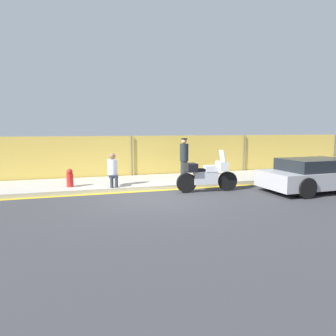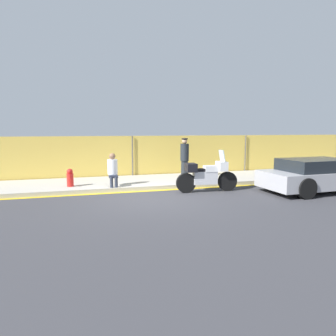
# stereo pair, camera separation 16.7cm
# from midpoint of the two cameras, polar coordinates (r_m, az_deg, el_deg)

# --- Properties ---
(ground_plane) EXTENTS (120.00, 120.00, 0.00)m
(ground_plane) POSITION_cam_midpoint_polar(r_m,az_deg,el_deg) (9.98, -3.30, -5.71)
(ground_plane) COLOR #38383D
(sidewalk) EXTENTS (42.98, 2.87, 0.16)m
(sidewalk) POSITION_cam_midpoint_polar(r_m,az_deg,el_deg) (12.50, -6.11, -2.71)
(sidewalk) COLOR #ADA89E
(sidewalk) RESTS_ON ground_plane
(curb_paint_stripe) EXTENTS (42.98, 0.18, 0.01)m
(curb_paint_stripe) POSITION_cam_midpoint_polar(r_m,az_deg,el_deg) (11.05, -4.64, -4.43)
(curb_paint_stripe) COLOR gold
(curb_paint_stripe) RESTS_ON ground_plane
(storefront_fence) EXTENTS (40.84, 0.17, 1.96)m
(storefront_fence) POSITION_cam_midpoint_polar(r_m,az_deg,el_deg) (13.87, -7.32, 2.04)
(storefront_fence) COLOR gold
(storefront_fence) RESTS_ON ground_plane
(motorcycle) EXTENTS (2.30, 0.58, 1.52)m
(motorcycle) POSITION_cam_midpoint_polar(r_m,az_deg,el_deg) (10.92, 6.98, -1.34)
(motorcycle) COLOR black
(motorcycle) RESTS_ON ground_plane
(officer_standing) EXTENTS (0.37, 0.37, 1.72)m
(officer_standing) POSITION_cam_midpoint_polar(r_m,az_deg,el_deg) (12.99, 2.72, 1.99)
(officer_standing) COLOR #1E2328
(officer_standing) RESTS_ON sidewalk
(person_seated_on_curb) EXTENTS (0.37, 0.63, 1.22)m
(person_seated_on_curb) POSITION_cam_midpoint_polar(r_m,az_deg,el_deg) (11.29, -10.89, -0.04)
(person_seated_on_curb) COLOR #2D3342
(person_seated_on_curb) RESTS_ON sidewalk
(parked_car_left_down_street) EXTENTS (4.30, 2.01, 1.20)m
(parked_car_left_down_street) POSITION_cam_midpoint_polar(r_m,az_deg,el_deg) (12.20, 26.18, -1.21)
(parked_car_left_down_street) COLOR #9E9EA3
(parked_car_left_down_street) RESTS_ON ground_plane
(fire_hydrant) EXTENTS (0.24, 0.30, 0.67)m
(fire_hydrant) POSITION_cam_midpoint_polar(r_m,az_deg,el_deg) (11.60, -18.58, -1.81)
(fire_hydrant) COLOR red
(fire_hydrant) RESTS_ON sidewalk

